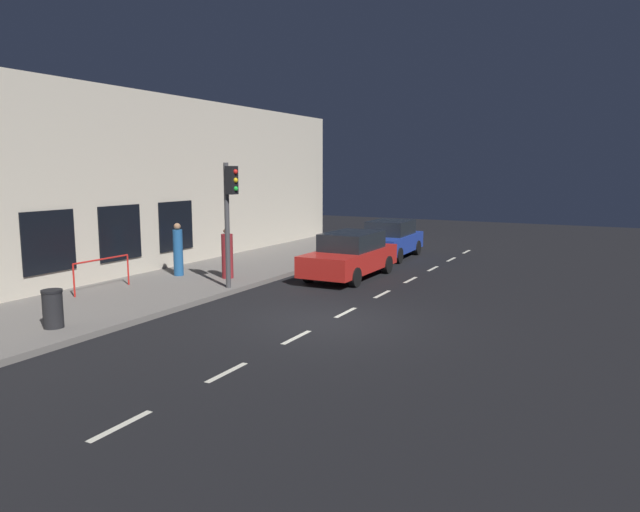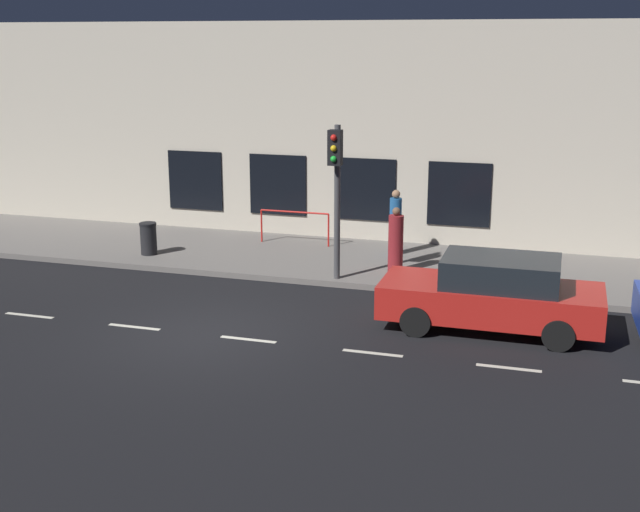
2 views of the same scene
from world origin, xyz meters
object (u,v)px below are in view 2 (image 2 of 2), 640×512
Objects in this scene: traffic_light at (336,177)px; pedestrian_0 at (396,243)px; parked_car_0 at (493,294)px; trash_bin at (148,238)px; pedestrian_1 at (395,224)px.

traffic_light reaches higher than pedestrian_0.
traffic_light is 2.45m from pedestrian_0.
parked_car_0 is at bearing -118.27° from traffic_light.
pedestrian_0 reaches higher than trash_bin.
trash_bin is at bearing 81.03° from traffic_light.
trash_bin is (-1.98, 6.52, -0.40)m from pedestrian_1.
pedestrian_0 is 1.83m from pedestrian_1.
trash_bin is at bearing 165.48° from pedestrian_0.
pedestrian_0 reaches higher than parked_car_0.
trash_bin is at bearing -129.82° from pedestrian_1.
trash_bin is (-0.20, 6.90, -0.33)m from pedestrian_0.
parked_car_0 is at bearing -65.94° from pedestrian_0.
pedestrian_0 is (3.24, 2.74, 0.13)m from parked_car_0.
traffic_light is at bearing -74.03° from pedestrian_1.
trash_bin is at bearing 72.52° from parked_car_0.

